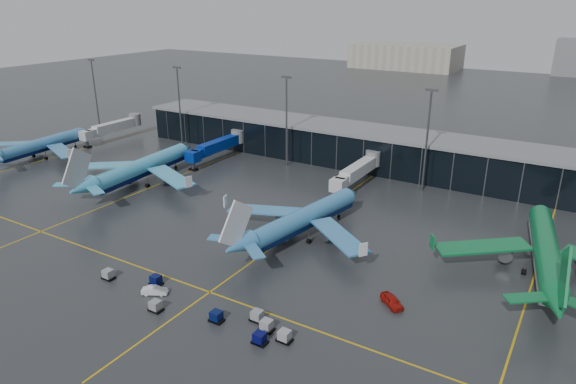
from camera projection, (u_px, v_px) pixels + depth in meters
The scene contains 13 objects.
ground at pixel (219, 243), 101.30m from camera, with size 600.00×600.00×0.00m, color #282B2D.
terminal_pier at pixel (352, 145), 148.88m from camera, with size 142.00×17.00×10.70m.
jet_bridges at pixel (216, 146), 151.04m from camera, with size 94.00×27.50×7.20m.
flood_masts at pixel (352, 127), 133.89m from camera, with size 203.00×0.50×25.50m.
taxi_lines at pixel (290, 235), 104.90m from camera, with size 220.00×120.00×0.02m.
airliner_klm_west at pixel (42, 137), 154.35m from camera, with size 35.33×40.23×12.36m, color #3B85C2, non-canonical shape.
airliner_arkefly at pixel (141, 157), 131.82m from camera, with size 39.87×45.41×13.95m, color #42ACDB, non-canonical shape.
airliner_klm_near at pixel (304, 207), 102.21m from camera, with size 36.42×41.48×12.75m, color #3B85C2, non-canonical shape.
airliner_aer_lingus at pixel (549, 237), 88.36m from camera, with size 39.22×44.67×13.73m, color #0C6B36, non-canonical shape.
baggage_carts at pixel (209, 310), 78.19m from camera, with size 37.20×7.50×1.70m.
mobile_airstair at pixel (279, 237), 102.07m from camera, with size 3.04×3.71×3.45m.
service_van_red at pixel (392, 301), 80.55m from camera, with size 1.95×4.86×1.66m, color #A5130C.
service_van_white at pixel (155, 290), 83.65m from camera, with size 1.47×4.23×1.39m, color silver.
Camera 1 is at (59.08, -70.71, 45.38)m, focal length 32.00 mm.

